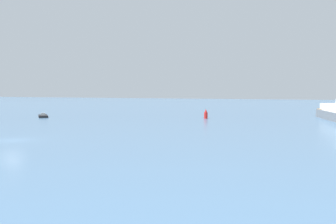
{
  "coord_description": "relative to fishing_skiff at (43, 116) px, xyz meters",
  "views": [
    {
      "loc": [
        32.75,
        -34.62,
        5.69
      ],
      "look_at": [
        3.08,
        38.95,
        1.2
      ],
      "focal_mm": 42.8,
      "sensor_mm": 36.0,
      "label": 1
    }
  ],
  "objects": [
    {
      "name": "fishing_skiff",
      "position": [
        0.0,
        0.0,
        0.0
      ],
      "size": [
        5.2,
        5.62,
        0.85
      ],
      "color": "black",
      "rests_on": "ground"
    },
    {
      "name": "ground_plane",
      "position": [
        22.06,
        -32.17,
        -0.2
      ],
      "size": [
        400.0,
        400.0,
        0.0
      ],
      "primitive_type": "plane",
      "color": "#476B8E"
    },
    {
      "name": "channel_buoy_red",
      "position": [
        32.51,
        8.24,
        0.61
      ],
      "size": [
        0.7,
        0.7,
        1.9
      ],
      "color": "red",
      "rests_on": "ground"
    }
  ]
}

